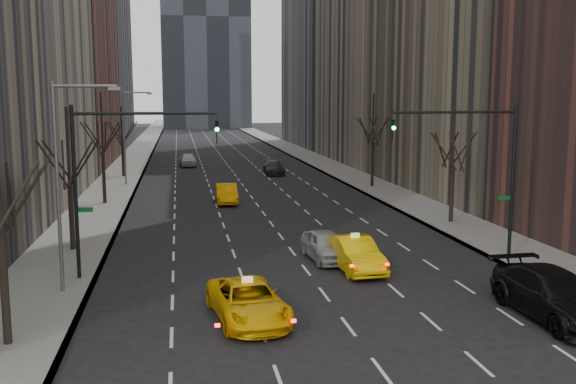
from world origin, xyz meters
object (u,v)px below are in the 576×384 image
silver_sedan_ahead (326,245)px  parked_suv_black (554,295)px  taxi_suv (248,301)px  taxi_sedan (355,254)px

silver_sedan_ahead → parked_suv_black: parked_suv_black is taller
taxi_suv → taxi_sedan: (5.97, 6.30, 0.08)m
taxi_suv → taxi_sedan: size_ratio=1.07×
taxi_sedan → taxi_suv: bearing=-137.3°
taxi_suv → silver_sedan_ahead: size_ratio=1.18×
taxi_suv → parked_suv_black: size_ratio=0.84×
taxi_sedan → silver_sedan_ahead: size_ratio=1.10×
taxi_suv → taxi_sedan: taxi_sedan is taller
taxi_suv → parked_suv_black: bearing=-16.0°
taxi_sedan → silver_sedan_ahead: bearing=109.5°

